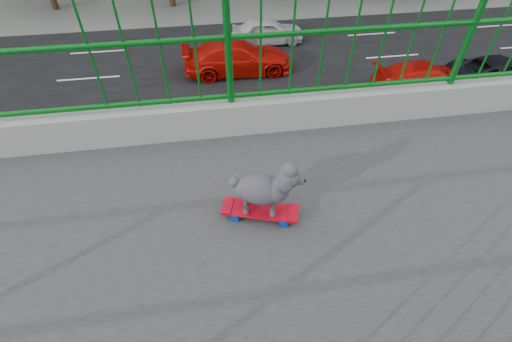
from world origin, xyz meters
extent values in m
cube|color=black|center=(-13.00, 0.00, 0.01)|extent=(18.00, 90.00, 0.02)
cube|color=gray|center=(-1.40, 0.00, 7.15)|extent=(0.20, 24.00, 0.30)
cylinder|color=#0B6318|center=(-1.40, 0.00, 7.85)|extent=(0.04, 24.00, 0.04)
cylinder|color=#0B6318|center=(-1.40, 0.00, 7.85)|extent=(0.06, 0.06, 1.10)
cube|color=red|center=(-0.37, -1.91, 7.06)|extent=(0.30, 0.55, 0.02)
cube|color=#99999E|center=(-0.42, -2.07, 7.04)|extent=(0.10, 0.06, 0.02)
cylinder|color=#072EA2|center=(-0.49, -2.05, 7.03)|extent=(0.05, 0.07, 0.06)
sphere|color=yellow|center=(-0.49, -2.05, 7.03)|extent=(0.03, 0.03, 0.03)
cylinder|color=#072EA2|center=(-0.36, -2.09, 7.03)|extent=(0.05, 0.07, 0.06)
sphere|color=yellow|center=(-0.36, -2.09, 7.03)|extent=(0.03, 0.03, 0.03)
cube|color=#99999E|center=(-0.32, -1.75, 7.04)|extent=(0.10, 0.06, 0.02)
cylinder|color=#072EA2|center=(-0.39, -1.73, 7.03)|extent=(0.05, 0.07, 0.06)
sphere|color=yellow|center=(-0.39, -1.73, 7.03)|extent=(0.03, 0.03, 0.03)
cylinder|color=#072EA2|center=(-0.26, -1.77, 7.03)|extent=(0.05, 0.07, 0.06)
sphere|color=yellow|center=(-0.26, -1.77, 7.03)|extent=(0.03, 0.03, 0.03)
ellipsoid|color=#2A272C|center=(-0.37, -1.91, 7.27)|extent=(0.29, 0.36, 0.21)
sphere|color=#2A272C|center=(-0.32, -1.74, 7.41)|extent=(0.14, 0.14, 0.14)
sphere|color=black|center=(-0.29, -1.65, 7.39)|extent=(0.02, 0.02, 0.02)
sphere|color=#2A272C|center=(-0.42, -2.08, 7.31)|extent=(0.07, 0.07, 0.07)
cylinder|color=#2A272C|center=(-0.39, -1.81, 7.14)|extent=(0.03, 0.03, 0.13)
cylinder|color=#2A272C|center=(-0.30, -1.84, 7.14)|extent=(0.03, 0.03, 0.13)
cylinder|color=#2A272C|center=(-0.44, -1.99, 7.14)|extent=(0.03, 0.03, 0.13)
cylinder|color=#2A272C|center=(-0.35, -2.01, 7.14)|extent=(0.03, 0.03, 0.13)
imported|color=black|center=(-12.40, 11.67, 0.67)|extent=(2.22, 4.81, 1.34)
imported|color=red|center=(-15.60, -0.53, 0.78)|extent=(2.18, 5.36, 1.56)
imported|color=silver|center=(-18.80, 1.55, 0.69)|extent=(1.63, 4.06, 1.38)
imported|color=silver|center=(-6.00, 1.80, 0.77)|extent=(1.62, 4.65, 1.53)
imported|color=red|center=(-12.40, 7.75, 0.68)|extent=(1.92, 4.72, 1.37)
camera|label=1|loc=(1.22, -2.19, 8.96)|focal=25.19mm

